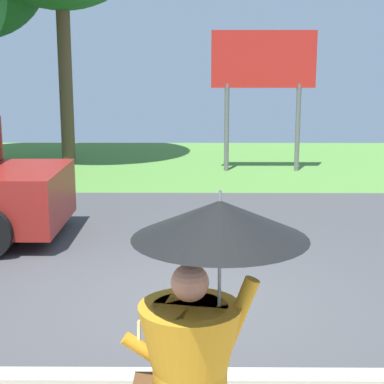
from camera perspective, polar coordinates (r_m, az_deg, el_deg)
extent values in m
cube|color=#424244|center=(9.50, -0.08, -5.51)|extent=(40.00, 8.00, 0.10)
cube|color=#53893A|center=(17.29, 0.14, 2.58)|extent=(40.00, 8.00, 0.10)
cube|color=#B2AD9E|center=(5.77, -0.43, -16.73)|extent=(40.00, 0.24, 0.10)
cylinder|color=orange|center=(3.76, -0.19, -14.94)|extent=(0.44, 0.44, 0.65)
sphere|color=tan|center=(3.57, -0.19, -8.29)|extent=(0.22, 0.22, 0.22)
cylinder|color=orange|center=(3.65, 4.29, -11.07)|extent=(0.24, 0.09, 0.45)
cylinder|color=orange|center=(3.78, -4.26, -14.31)|extent=(0.29, 0.08, 0.24)
cylinder|color=gray|center=(3.56, 2.53, -7.76)|extent=(0.02, 0.02, 0.75)
cone|color=black|center=(3.46, 2.58, -2.54)|extent=(1.00, 1.00, 0.22)
cylinder|color=gray|center=(3.43, 2.60, -0.61)|extent=(0.02, 0.02, 0.10)
cube|color=beige|center=(3.76, -4.87, -12.76)|extent=(0.02, 0.11, 0.16)
cylinder|color=black|center=(11.29, -15.04, -0.81)|extent=(0.76, 0.28, 0.76)
cylinder|color=slate|center=(15.88, 3.19, 5.89)|extent=(0.12, 0.12, 2.20)
cylinder|color=slate|center=(16.06, 9.65, 5.81)|extent=(0.12, 0.12, 2.20)
cube|color=red|center=(15.85, 6.59, 11.98)|extent=(2.60, 0.10, 1.40)
cylinder|color=brown|center=(17.16, -11.50, 10.30)|extent=(0.36, 0.36, 4.68)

